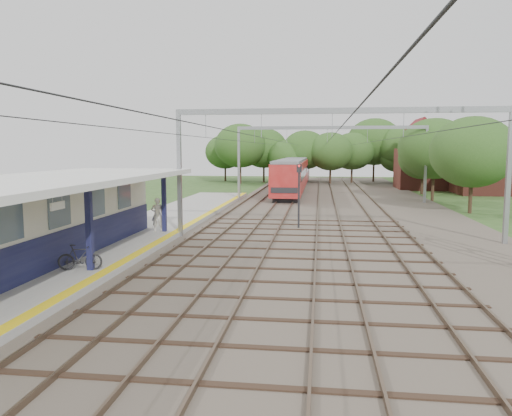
{
  "coord_description": "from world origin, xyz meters",
  "views": [
    {
      "loc": [
        2.63,
        -11.43,
        4.85
      ],
      "look_at": [
        -0.92,
        16.08,
        1.6
      ],
      "focal_mm": 35.0,
      "sensor_mm": 36.0,
      "label": 1
    }
  ],
  "objects_px": {
    "bicycle": "(80,257)",
    "train": "(295,172)",
    "person": "(157,215)",
    "signal_post": "(299,190)"
  },
  "relations": [
    {
      "from": "bicycle",
      "to": "train",
      "type": "height_order",
      "value": "train"
    },
    {
      "from": "bicycle",
      "to": "signal_post",
      "type": "relative_size",
      "value": 0.41
    },
    {
      "from": "person",
      "to": "train",
      "type": "distance_m",
      "value": 35.27
    },
    {
      "from": "person",
      "to": "bicycle",
      "type": "relative_size",
      "value": 1.14
    },
    {
      "from": "bicycle",
      "to": "train",
      "type": "distance_m",
      "value": 44.28
    },
    {
      "from": "person",
      "to": "signal_post",
      "type": "xyz_separation_m",
      "value": [
        7.65,
        3.83,
        1.15
      ]
    },
    {
      "from": "bicycle",
      "to": "signal_post",
      "type": "xyz_separation_m",
      "value": [
        7.62,
        12.93,
        1.58
      ]
    },
    {
      "from": "person",
      "to": "train",
      "type": "relative_size",
      "value": 0.05
    },
    {
      "from": "train",
      "to": "signal_post",
      "type": "bearing_deg",
      "value": -86.58
    },
    {
      "from": "person",
      "to": "signal_post",
      "type": "relative_size",
      "value": 0.47
    }
  ]
}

